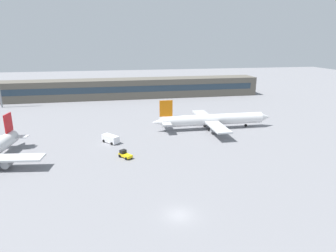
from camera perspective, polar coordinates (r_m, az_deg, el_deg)
The scene contains 5 objects.
ground_plane at distance 84.83m, azimuth -3.91°, elevation -2.16°, with size 400.00×400.00×0.00m, color gray.
terminal_building at distance 144.30m, azimuth -7.06°, elevation 7.27°, with size 123.72×12.13×9.00m.
airplane_mid at distance 93.05m, azimuth 8.77°, elevation 1.23°, with size 38.70×26.88×9.58m.
baggage_tug_yellow at distance 70.70m, azimuth -8.36°, elevation -5.46°, with size 3.32×3.80×1.75m.
service_van_white at distance 81.31m, azimuth -11.08°, elevation -2.43°, with size 4.82×5.31×2.08m.
Camera 1 is at (-9.55, -39.93, 26.75)m, focal length 31.47 mm.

